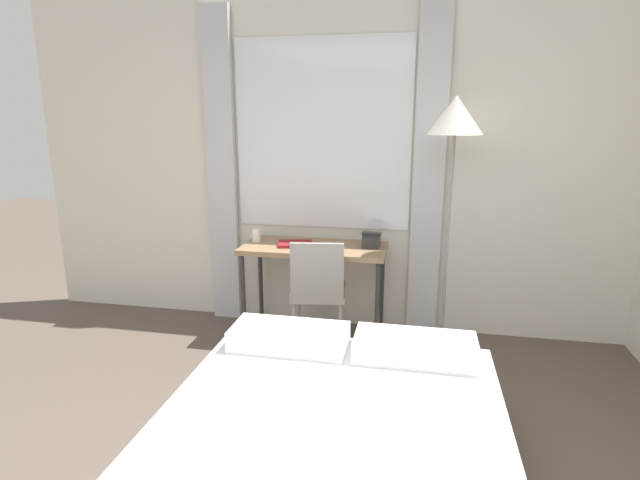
{
  "coord_description": "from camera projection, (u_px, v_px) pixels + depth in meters",
  "views": [
    {
      "loc": [
        0.58,
        -1.23,
        1.75
      ],
      "look_at": [
        -0.08,
        2.05,
        0.92
      ],
      "focal_mm": 28.0,
      "sensor_mm": 36.0,
      "label": 1
    }
  ],
  "objects": [
    {
      "name": "bed",
      "position": [
        326.0,
        473.0,
        2.19
      ],
      "size": [
        1.6,
        1.97,
        0.56
      ],
      "color": "slate",
      "rests_on": "ground_plane"
    },
    {
      "name": "desk_chair",
      "position": [
        318.0,
        288.0,
        3.68
      ],
      "size": [
        0.45,
        0.45,
        0.89
      ],
      "rotation": [
        0.0,
        0.0,
        0.14
      ],
      "color": "gray",
      "rests_on": "ground_plane"
    },
    {
      "name": "telephone",
      "position": [
        371.0,
        240.0,
        3.86
      ],
      "size": [
        0.15,
        0.18,
        0.11
      ],
      "color": "#2D2D2D",
      "rests_on": "desk"
    },
    {
      "name": "book",
      "position": [
        295.0,
        244.0,
        3.9
      ],
      "size": [
        0.3,
        0.25,
        0.02
      ],
      "rotation": [
        0.0,
        0.0,
        0.21
      ],
      "color": "maroon",
      "rests_on": "desk"
    },
    {
      "name": "wall_back_with_window",
      "position": [
        344.0,
        166.0,
        4.04
      ],
      "size": [
        5.44,
        0.13,
        2.7
      ],
      "color": "silver",
      "rests_on": "ground_plane"
    },
    {
      "name": "desk",
      "position": [
        314.0,
        255.0,
        3.91
      ],
      "size": [
        1.12,
        0.52,
        0.77
      ],
      "color": "#937551",
      "rests_on": "ground_plane"
    },
    {
      "name": "mug",
      "position": [
        256.0,
        235.0,
        4.0
      ],
      "size": [
        0.07,
        0.07,
        0.1
      ],
      "color": "white",
      "rests_on": "desk"
    },
    {
      "name": "standing_lamp",
      "position": [
        454.0,
        136.0,
        3.43
      ],
      "size": [
        0.38,
        0.38,
        1.89
      ],
      "color": "#4C4C51",
      "rests_on": "ground_plane"
    }
  ]
}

